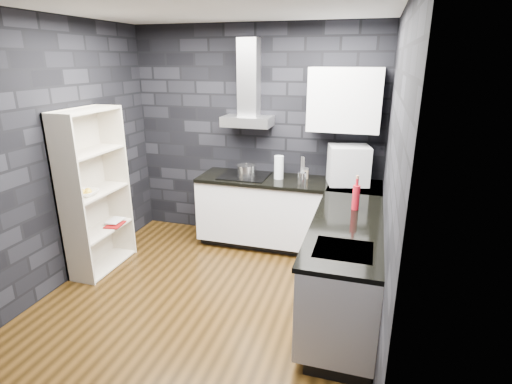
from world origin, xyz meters
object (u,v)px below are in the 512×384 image
at_px(red_bottle, 356,198).
at_px(bookshelf, 95,192).
at_px(pot, 246,171).
at_px(glass_vase, 279,167).
at_px(storage_jar, 304,174).
at_px(utensil_crock, 302,178).
at_px(appliance_garage, 348,165).
at_px(fruit_bowl, 86,193).

distance_m(red_bottle, bookshelf, 2.77).
relative_size(pot, glass_vase, 0.78).
height_order(pot, storage_jar, pot).
relative_size(pot, storage_jar, 1.93).
bearing_deg(storage_jar, utensil_crock, -88.09).
xyz_separation_m(utensil_crock, bookshelf, (-2.11, -0.98, -0.06)).
distance_m(utensil_crock, appliance_garage, 0.55).
xyz_separation_m(pot, appliance_garage, (1.21, 0.08, 0.15)).
distance_m(pot, appliance_garage, 1.22).
bearing_deg(bookshelf, red_bottle, -11.51).
distance_m(bookshelf, fruit_bowl, 0.14).
bearing_deg(glass_vase, storage_jar, 16.98).
height_order(pot, fruit_bowl, pot).
distance_m(glass_vase, utensil_crock, 0.33).
height_order(storage_jar, appliance_garage, appliance_garage).
xyz_separation_m(red_bottle, fruit_bowl, (-2.75, -0.41, -0.08)).
relative_size(glass_vase, fruit_bowl, 1.21).
relative_size(storage_jar, fruit_bowl, 0.49).
relative_size(storage_jar, appliance_garage, 0.25).
bearing_deg(storage_jar, bookshelf, -150.71).
xyz_separation_m(utensil_crock, appliance_garage, (0.51, 0.13, 0.16)).
bearing_deg(pot, utensil_crock, -4.18).
relative_size(pot, fruit_bowl, 0.94).
relative_size(storage_jar, utensil_crock, 0.87).
height_order(glass_vase, utensil_crock, glass_vase).
relative_size(red_bottle, bookshelf, 0.13).
bearing_deg(pot, glass_vase, 8.57).
distance_m(glass_vase, appliance_garage, 0.82).
xyz_separation_m(storage_jar, utensil_crock, (0.01, -0.20, 0.01)).
relative_size(appliance_garage, bookshelf, 0.25).
bearing_deg(pot, red_bottle, -29.17).
distance_m(appliance_garage, fruit_bowl, 2.90).
relative_size(utensil_crock, fruit_bowl, 0.56).
xyz_separation_m(appliance_garage, fruit_bowl, (-2.62, -1.24, -0.19)).
bearing_deg(glass_vase, red_bottle, -40.38).
bearing_deg(storage_jar, red_bottle, -54.08).
relative_size(glass_vase, appliance_garage, 0.63).
xyz_separation_m(pot, red_bottle, (1.35, -0.75, 0.04)).
xyz_separation_m(pot, fruit_bowl, (-1.41, -1.16, -0.04)).
bearing_deg(utensil_crock, glass_vase, 160.21).
height_order(red_bottle, fruit_bowl, red_bottle).
height_order(pot, bookshelf, bookshelf).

